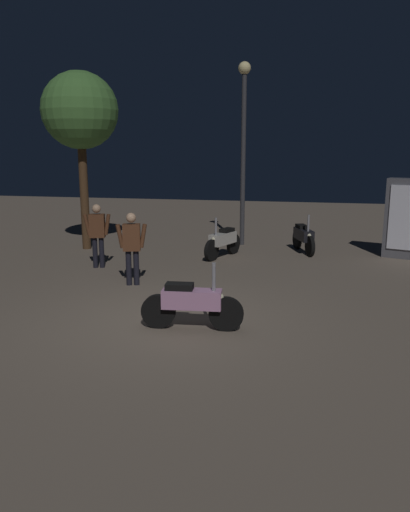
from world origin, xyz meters
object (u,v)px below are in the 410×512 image
at_px(motorcycle_black_parked_left, 303,237).
at_px(person_bystander_far, 132,243).
at_px(person_rider_beside, 97,231).
at_px(motorcycle_white_parked_right, 223,241).
at_px(streetlamp_near, 244,132).
at_px(motorcycle_pink_foreground, 192,303).

distance_m(motorcycle_black_parked_left, person_bystander_far, 5.52).
bearing_deg(motorcycle_black_parked_left, person_rider_beside, -78.92).
bearing_deg(person_rider_beside, motorcycle_black_parked_left, 105.49).
bearing_deg(motorcycle_black_parked_left, motorcycle_white_parked_right, -82.18).
bearing_deg(streetlamp_near, motorcycle_pink_foreground, -88.33).
bearing_deg(streetlamp_near, person_rider_beside, -129.10).
height_order(person_rider_beside, streetlamp_near, streetlamp_near).
bearing_deg(streetlamp_near, motorcycle_white_parked_right, -97.48).
bearing_deg(motorcycle_white_parked_right, motorcycle_black_parked_left, 139.70).
relative_size(motorcycle_white_parked_right, streetlamp_near, 0.30).
bearing_deg(motorcycle_white_parked_right, person_rider_beside, -34.72).
xyz_separation_m(motorcycle_pink_foreground, person_rider_beside, (-3.23, 3.68, 0.48)).
distance_m(motorcycle_black_parked_left, streetlamp_near, 3.52).
distance_m(motorcycle_pink_foreground, person_bystander_far, 3.03).
bearing_deg(motorcycle_pink_foreground, motorcycle_black_parked_left, 70.91).
bearing_deg(motorcycle_pink_foreground, streetlamp_near, 86.45).
height_order(motorcycle_black_parked_left, person_bystander_far, person_bystander_far).
relative_size(motorcycle_pink_foreground, person_bystander_far, 1.07).
height_order(motorcycle_black_parked_left, motorcycle_white_parked_right, same).
relative_size(person_rider_beside, person_bystander_far, 1.00).
distance_m(motorcycle_pink_foreground, person_rider_beside, 4.92).
bearing_deg(person_rider_beside, person_bystander_far, 30.33).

